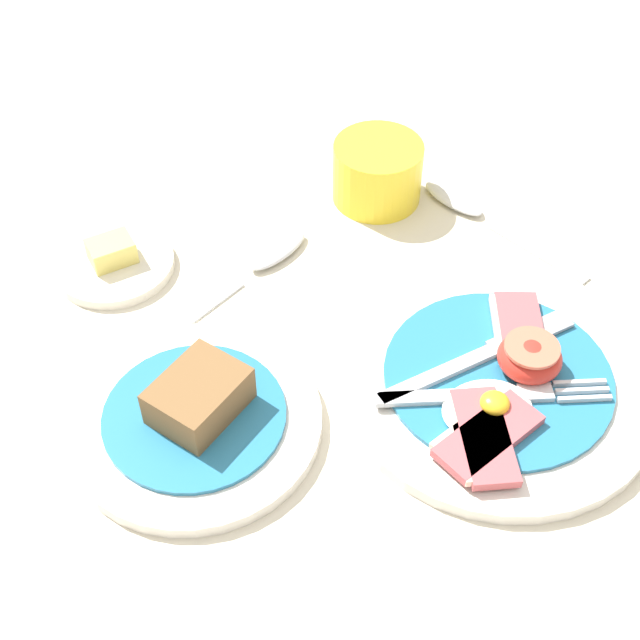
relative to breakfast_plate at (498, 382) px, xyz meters
The scene contains 7 objects.
ground_plane 0.09m from the breakfast_plate, 169.28° to the right, with size 3.00×3.00×0.00m, color beige.
breakfast_plate is the anchor object (origin of this frame).
bread_plate 0.24m from the breakfast_plate, behind, with size 0.20×0.20×0.05m.
sugar_cup 0.26m from the breakfast_plate, 92.52° to the left, with size 0.09×0.09×0.06m.
butter_dish 0.36m from the breakfast_plate, 139.73° to the left, with size 0.11×0.11×0.03m.
teaspoon_by_saucer 0.22m from the breakfast_plate, 71.07° to the left, with size 0.11×0.18×0.01m.
teaspoon_near_cup 0.25m from the breakfast_plate, 127.98° to the left, with size 0.17×0.12×0.01m.
Camera 1 is at (-0.18, -0.38, 0.57)m, focal length 50.00 mm.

